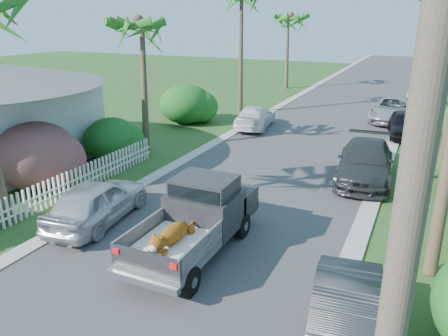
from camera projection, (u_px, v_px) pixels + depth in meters
The scene contains 20 objects.
road at pixel (336, 113), 30.39m from camera, with size 8.00×100.00×0.02m, color #38383A.
curb_left at pixel (277, 107), 32.11m from camera, with size 0.60×100.00×0.06m, color #A5A39E.
curb_right at pixel (402, 118), 28.67m from camera, with size 0.60×100.00×0.06m, color #A5A39E.
pickup_truck at pixel (200, 215), 12.48m from camera, with size 1.98×5.12×2.06m.
parked_car_rn at pixel (346, 323), 8.60m from camera, with size 1.42×4.06×1.34m, color #2D3032.
parked_car_rm at pixel (365, 162), 17.80m from camera, with size 2.11×5.19×1.51m, color #2C2E31.
parked_car_rf at pixel (405, 125), 24.16m from camera, with size 1.66×4.14×1.41m, color black.
parked_car_rd at pixel (394, 110), 27.78m from camera, with size 2.48×5.37×1.49m, color #A9ABB0.
parked_car_ln at pixel (97, 202), 14.09m from camera, with size 1.69×4.19×1.43m, color silver.
parked_car_lf at pixel (255, 117), 26.15m from camera, with size 1.81×4.46×1.29m, color white.
palm_l_b at pixel (140, 22), 19.97m from camera, with size 4.40×4.40×7.40m.
palm_l_d at pixel (289, 15), 38.57m from camera, with size 4.40×4.40×7.70m.
shrub_l_b at pixel (36, 155), 16.84m from camera, with size 3.00×3.30×2.60m, color #C71C59.
shrub_l_c at pixel (111, 139), 20.20m from camera, with size 2.40×2.64×2.00m, color #164D1C.
shrub_l_d at pixel (186, 104), 27.21m from camera, with size 3.20×3.52×2.40m, color #164D1C.
picket_fence at pixel (64, 186), 15.95m from camera, with size 0.10×11.00×1.00m, color white.
utility_pole_a at pixel (404, 249), 3.55m from camera, with size 1.60×0.26×9.00m.
utility_pole_b at pixel (432, 66), 16.38m from camera, with size 1.60×0.26×9.00m.
utility_pole_c at pixel (435, 44), 29.21m from camera, with size 1.60×0.26×9.00m.
utility_pole_d at pixel (437, 36), 42.04m from camera, with size 1.60×0.26×9.00m.
Camera 1 is at (5.60, -5.46, 6.39)m, focal length 35.00 mm.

